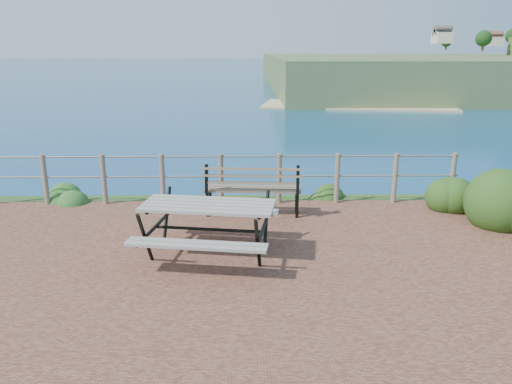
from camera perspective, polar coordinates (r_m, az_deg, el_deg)
The scene contains 8 objects.
ground at distance 6.89m, azimuth -5.38°, elevation -9.77°, with size 10.00×7.00×0.12m, color brown.
ocean at distance 206.20m, azimuth -1.14°, elevation 15.24°, with size 1200.00×1200.00×0.00m, color #14557B.
safety_railing at distance 9.84m, azimuth -4.03°, elevation 1.80°, with size 9.40×0.10×1.00m.
picnic_table at distance 7.36m, azimuth -5.44°, elevation -3.67°, with size 2.01×1.65×0.81m.
park_bench at distance 9.15m, azimuth -0.38°, elevation 1.26°, with size 1.79×0.56×1.00m.
shrub_right_edge at distance 10.59m, azimuth 21.46°, elevation -1.49°, with size 1.06×1.06×1.51m, color #234816.
shrub_lip_west at distance 10.87m, azimuth -20.45°, elevation -0.96°, with size 0.77×0.77×0.52m, color #275A22.
shrub_lip_east at distance 10.43m, azimuth 7.50°, elevation -0.74°, with size 0.73×0.73×0.46m, color #234816.
Camera 1 is at (0.53, -6.18, 2.99)m, focal length 35.00 mm.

